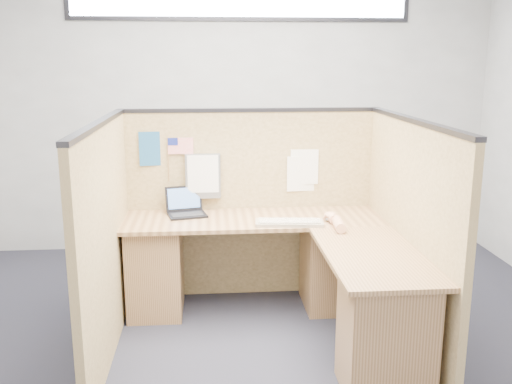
{
  "coord_description": "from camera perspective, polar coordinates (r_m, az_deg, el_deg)",
  "views": [
    {
      "loc": [
        -0.33,
        -3.47,
        1.9
      ],
      "look_at": [
        0.0,
        0.5,
        0.97
      ],
      "focal_mm": 40.0,
      "sensor_mm": 36.0,
      "label": 1
    }
  ],
  "objects": [
    {
      "name": "hand_forearm",
      "position": [
        4.13,
        8.02,
        -2.94
      ],
      "size": [
        0.11,
        0.38,
        0.08
      ],
      "color": "tan",
      "rests_on": "l_desk"
    },
    {
      "name": "clerestory_window",
      "position": [
        5.74,
        -1.58,
        18.61
      ],
      "size": [
        3.3,
        0.04,
        0.38
      ],
      "color": "#232328",
      "rests_on": "wall_back"
    },
    {
      "name": "wall_front",
      "position": [
        1.35,
        9.73,
        -8.61
      ],
      "size": [
        5.0,
        0.0,
        5.0
      ],
      "primitive_type": "plane",
      "rotation": [
        -1.57,
        0.0,
        0.0
      ],
      "color": "#96989B",
      "rests_on": "floor"
    },
    {
      "name": "mouse",
      "position": [
        4.26,
        7.48,
        -2.63
      ],
      "size": [
        0.12,
        0.1,
        0.04
      ],
      "primitive_type": "ellipsoid",
      "rotation": [
        0.0,
        0.0,
        -0.33
      ],
      "color": "#B6B6BA",
      "rests_on": "l_desk"
    },
    {
      "name": "paper_left",
      "position": [
        4.58,
        4.86,
        2.51
      ],
      "size": [
        0.22,
        0.01,
        0.28
      ],
      "primitive_type": "cube",
      "rotation": [
        0.0,
        0.0,
        -0.04
      ],
      "color": "white",
      "rests_on": "cubicle_partitions"
    },
    {
      "name": "american_flag",
      "position": [
        4.48,
        -7.84,
        4.44
      ],
      "size": [
        0.2,
        0.01,
        0.34
      ],
      "color": "olive",
      "rests_on": "cubicle_partitions"
    },
    {
      "name": "cubicle_partitions",
      "position": [
        4.07,
        0.03,
        -3.04
      ],
      "size": [
        2.06,
        1.83,
        1.53
      ],
      "color": "olive",
      "rests_on": "floor"
    },
    {
      "name": "file_holder",
      "position": [
        4.5,
        -5.32,
        1.61
      ],
      "size": [
        0.27,
        0.05,
        0.35
      ],
      "color": "slate",
      "rests_on": "cubicle_partitions"
    },
    {
      "name": "laptop",
      "position": [
        4.44,
        -6.88,
        -1.58
      ],
      "size": [
        0.32,
        0.33,
        0.21
      ],
      "rotation": [
        0.0,
        0.0,
        0.23
      ],
      "color": "black",
      "rests_on": "l_desk"
    },
    {
      "name": "blue_poster",
      "position": [
        4.51,
        -10.35,
        4.27
      ],
      "size": [
        0.2,
        0.03,
        0.27
      ],
      "primitive_type": "cube",
      "rotation": [
        0.0,
        0.0,
        0.13
      ],
      "color": "#1C5082",
      "rests_on": "cubicle_partitions"
    },
    {
      "name": "wall_back",
      "position": [
        5.75,
        -1.52,
        8.11
      ],
      "size": [
        5.0,
        0.0,
        5.0
      ],
      "primitive_type": "plane",
      "rotation": [
        1.57,
        0.0,
        0.0
      ],
      "color": "#96989B",
      "rests_on": "floor"
    },
    {
      "name": "l_desk",
      "position": [
        4.07,
        2.8,
        -8.6
      ],
      "size": [
        1.95,
        1.75,
        0.73
      ],
      "color": "brown",
      "rests_on": "floor"
    },
    {
      "name": "floor",
      "position": [
        3.97,
        0.56,
        -15.5
      ],
      "size": [
        5.0,
        5.0,
        0.0
      ],
      "primitive_type": "plane",
      "color": "black",
      "rests_on": "ground"
    },
    {
      "name": "paper_right",
      "position": [
        4.58,
        4.5,
        1.83
      ],
      "size": [
        0.22,
        0.02,
        0.28
      ],
      "primitive_type": "cube",
      "rotation": [
        0.0,
        0.0,
        0.06
      ],
      "color": "white",
      "rests_on": "cubicle_partitions"
    },
    {
      "name": "keyboard",
      "position": [
        4.15,
        3.35,
        -3.06
      ],
      "size": [
        0.51,
        0.22,
        0.03
      ],
      "rotation": [
        0.0,
        0.0,
        -0.1
      ],
      "color": "gray",
      "rests_on": "l_desk"
    }
  ]
}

